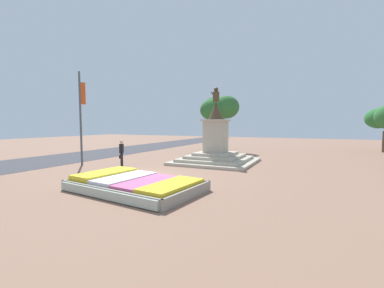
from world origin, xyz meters
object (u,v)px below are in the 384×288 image
statue_monument (216,149)px  pedestrian_with_handbag (122,151)px  banner_pole (81,117)px  flower_planter (133,184)px

statue_monument → pedestrian_with_handbag: bearing=-142.2°
statue_monument → banner_pole: (-8.12, -5.08, 2.37)m
banner_pole → flower_planter: bearing=-27.7°
flower_planter → banner_pole: banner_pole is taller
banner_pole → pedestrian_with_handbag: bearing=18.4°
pedestrian_with_handbag → statue_monument: bearing=37.8°
statue_monument → pedestrian_with_handbag: size_ratio=3.14×
banner_pole → statue_monument: bearing=32.0°
statue_monument → banner_pole: banner_pole is taller
banner_pole → pedestrian_with_handbag: 3.76m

